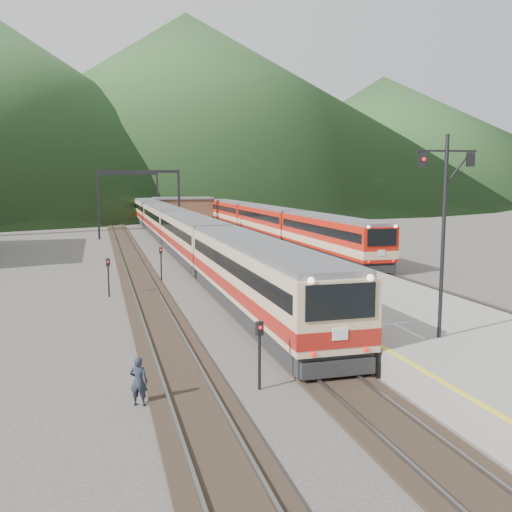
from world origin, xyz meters
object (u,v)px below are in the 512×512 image
object	(u,v)px
main_train	(164,220)
worker	(139,381)
signal_mast	(444,216)
second_train	(267,222)

from	to	relation	value
main_train	worker	size ratio (longest dim) A/B	68.05
worker	signal_mast	bearing A→B (deg)	-152.77
main_train	signal_mast	bearing A→B (deg)	-84.98
main_train	signal_mast	xyz separation A→B (m)	(4.46, -50.75, 3.43)
second_train	signal_mast	xyz separation A→B (m)	(-7.04, -45.69, 3.62)
main_train	signal_mast	world-z (taller)	signal_mast
main_train	second_train	world-z (taller)	main_train
main_train	worker	world-z (taller)	main_train
second_train	signal_mast	world-z (taller)	signal_mast
main_train	worker	bearing A→B (deg)	-97.24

